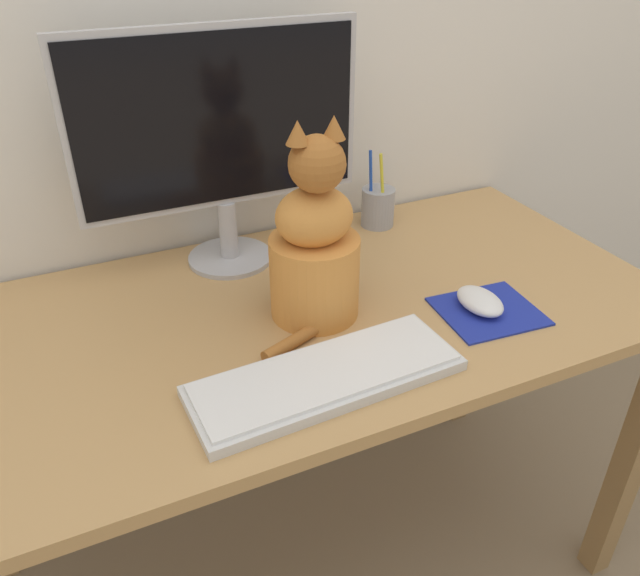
% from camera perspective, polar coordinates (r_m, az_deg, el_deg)
% --- Properties ---
extents(ground_plane, '(12.00, 12.00, 0.00)m').
position_cam_1_polar(ground_plane, '(1.64, -1.72, -24.02)').
color(ground_plane, '#847056').
extents(desk, '(1.37, 0.65, 0.74)m').
position_cam_1_polar(desk, '(1.18, -2.21, -6.24)').
color(desk, tan).
rests_on(desk, ground_plane).
extents(monitor, '(0.54, 0.17, 0.45)m').
position_cam_1_polar(monitor, '(1.19, -9.13, 13.73)').
color(monitor, '#B2B2B7').
rests_on(monitor, desk).
extents(keyboard, '(0.43, 0.17, 0.02)m').
position_cam_1_polar(keyboard, '(0.95, 0.57, -8.10)').
color(keyboard, silver).
rests_on(keyboard, desk).
extents(mousepad_right, '(0.18, 0.16, 0.00)m').
position_cam_1_polar(mousepad_right, '(1.15, 15.11, -2.06)').
color(mousepad_right, '#1E2D9E').
rests_on(mousepad_right, desk).
extents(computer_mouse_right, '(0.07, 0.10, 0.03)m').
position_cam_1_polar(computer_mouse_right, '(1.14, 14.42, -1.16)').
color(computer_mouse_right, white).
rests_on(computer_mouse_right, mousepad_right).
extents(cat, '(0.21, 0.19, 0.35)m').
position_cam_1_polar(cat, '(1.04, -0.49, 3.72)').
color(cat, '#D6893D').
rests_on(cat, desk).
extents(pen_cup, '(0.07, 0.07, 0.17)m').
position_cam_1_polar(pen_cup, '(1.41, 5.30, 7.43)').
color(pen_cup, '#99999E').
rests_on(pen_cup, desk).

